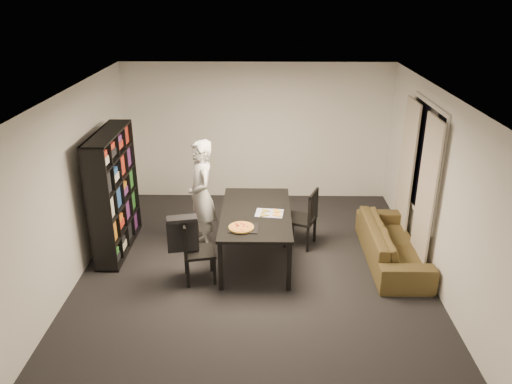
{
  "coord_description": "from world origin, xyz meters",
  "views": [
    {
      "loc": [
        0.13,
        -6.36,
        3.9
      ],
      "look_at": [
        0.02,
        0.42,
        1.05
      ],
      "focal_mm": 35.0,
      "sensor_mm": 36.0,
      "label": 1
    }
  ],
  "objects_px": {
    "pepperoni_pizza": "(241,227)",
    "sofa": "(393,243)",
    "dining_table": "(256,216)",
    "chair_left": "(193,247)",
    "bookshelf": "(114,193)",
    "person": "(201,196)",
    "chair_right": "(306,215)",
    "baking_tray": "(244,228)"
  },
  "relations": [
    {
      "from": "bookshelf",
      "to": "sofa",
      "type": "height_order",
      "value": "bookshelf"
    },
    {
      "from": "bookshelf",
      "to": "dining_table",
      "type": "xyz_separation_m",
      "value": [
        2.17,
        -0.28,
        -0.25
      ]
    },
    {
      "from": "chair_right",
      "to": "person",
      "type": "relative_size",
      "value": 0.54
    },
    {
      "from": "dining_table",
      "to": "pepperoni_pizza",
      "type": "height_order",
      "value": "pepperoni_pizza"
    },
    {
      "from": "sofa",
      "to": "baking_tray",
      "type": "bearing_deg",
      "value": 102.43
    },
    {
      "from": "bookshelf",
      "to": "chair_left",
      "type": "relative_size",
      "value": 2.06
    },
    {
      "from": "chair_right",
      "to": "person",
      "type": "height_order",
      "value": "person"
    },
    {
      "from": "chair_right",
      "to": "pepperoni_pizza",
      "type": "height_order",
      "value": "chair_right"
    },
    {
      "from": "sofa",
      "to": "chair_right",
      "type": "bearing_deg",
      "value": 70.73
    },
    {
      "from": "chair_right",
      "to": "sofa",
      "type": "height_order",
      "value": "chair_right"
    },
    {
      "from": "chair_left",
      "to": "baking_tray",
      "type": "relative_size",
      "value": 2.31
    },
    {
      "from": "baking_tray",
      "to": "pepperoni_pizza",
      "type": "distance_m",
      "value": 0.04
    },
    {
      "from": "chair_left",
      "to": "baking_tray",
      "type": "bearing_deg",
      "value": -94.4
    },
    {
      "from": "bookshelf",
      "to": "baking_tray",
      "type": "xyz_separation_m",
      "value": [
        2.01,
        -0.81,
        -0.17
      ]
    },
    {
      "from": "person",
      "to": "dining_table",
      "type": "bearing_deg",
      "value": 47.13
    },
    {
      "from": "chair_right",
      "to": "baking_tray",
      "type": "distance_m",
      "value": 1.35
    },
    {
      "from": "dining_table",
      "to": "sofa",
      "type": "xyz_separation_m",
      "value": [
        2.06,
        -0.05,
        -0.42
      ]
    },
    {
      "from": "dining_table",
      "to": "person",
      "type": "bearing_deg",
      "value": 157.85
    },
    {
      "from": "sofa",
      "to": "dining_table",
      "type": "bearing_deg",
      "value": 88.68
    },
    {
      "from": "bookshelf",
      "to": "chair_right",
      "type": "height_order",
      "value": "bookshelf"
    },
    {
      "from": "chair_left",
      "to": "person",
      "type": "height_order",
      "value": "person"
    },
    {
      "from": "chair_left",
      "to": "dining_table",
      "type": "bearing_deg",
      "value": -66.13
    },
    {
      "from": "baking_tray",
      "to": "sofa",
      "type": "xyz_separation_m",
      "value": [
        2.22,
        0.49,
        -0.49
      ]
    },
    {
      "from": "bookshelf",
      "to": "pepperoni_pizza",
      "type": "distance_m",
      "value": 2.15
    },
    {
      "from": "bookshelf",
      "to": "chair_left",
      "type": "bearing_deg",
      "value": -34.92
    },
    {
      "from": "bookshelf",
      "to": "chair_left",
      "type": "xyz_separation_m",
      "value": [
        1.31,
        -0.91,
        -0.42
      ]
    },
    {
      "from": "bookshelf",
      "to": "dining_table",
      "type": "bearing_deg",
      "value": -7.24
    },
    {
      "from": "sofa",
      "to": "chair_left",
      "type": "bearing_deg",
      "value": 101.38
    },
    {
      "from": "pepperoni_pizza",
      "to": "sofa",
      "type": "distance_m",
      "value": 2.36
    },
    {
      "from": "dining_table",
      "to": "chair_right",
      "type": "xyz_separation_m",
      "value": [
        0.78,
        0.4,
        -0.16
      ]
    },
    {
      "from": "dining_table",
      "to": "sofa",
      "type": "distance_m",
      "value": 2.1
    },
    {
      "from": "dining_table",
      "to": "chair_left",
      "type": "xyz_separation_m",
      "value": [
        -0.87,
        -0.64,
        -0.18
      ]
    },
    {
      "from": "chair_left",
      "to": "chair_right",
      "type": "height_order",
      "value": "chair_right"
    },
    {
      "from": "bookshelf",
      "to": "chair_left",
      "type": "distance_m",
      "value": 1.65
    },
    {
      "from": "person",
      "to": "pepperoni_pizza",
      "type": "relative_size",
      "value": 5.04
    },
    {
      "from": "dining_table",
      "to": "person",
      "type": "xyz_separation_m",
      "value": [
        -0.84,
        0.34,
        0.18
      ]
    },
    {
      "from": "baking_tray",
      "to": "bookshelf",
      "type": "bearing_deg",
      "value": 158.02
    },
    {
      "from": "chair_left",
      "to": "pepperoni_pizza",
      "type": "height_order",
      "value": "chair_left"
    },
    {
      "from": "pepperoni_pizza",
      "to": "sofa",
      "type": "bearing_deg",
      "value": 12.75
    },
    {
      "from": "bookshelf",
      "to": "dining_table",
      "type": "distance_m",
      "value": 2.2
    },
    {
      "from": "bookshelf",
      "to": "person",
      "type": "relative_size",
      "value": 1.08
    },
    {
      "from": "chair_right",
      "to": "person",
      "type": "distance_m",
      "value": 1.66
    }
  ]
}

